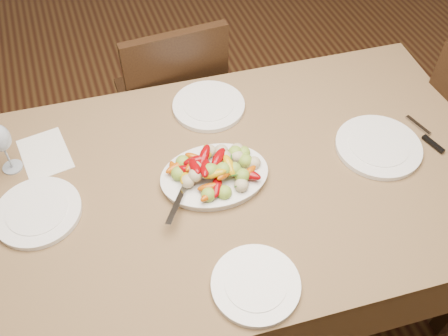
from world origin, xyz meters
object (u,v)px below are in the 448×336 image
plate_right (378,147)px  plate_far (209,106)px  chair_far (169,98)px  serving_platter (215,177)px  plate_near (256,285)px  plate_left (38,212)px  wine_glass (3,147)px  dining_table (224,241)px

plate_right → plate_far: same height
chair_far → plate_far: size_ratio=3.56×
serving_platter → plate_right: serving_platter is taller
plate_right → plate_near: bearing=-150.0°
plate_left → plate_right: (1.13, -0.11, 0.00)m
plate_near → wine_glass: size_ratio=1.22×
dining_table → plate_left: size_ratio=6.88×
plate_left → wine_glass: (-0.06, 0.22, 0.09)m
chair_far → plate_near: size_ratio=3.81×
chair_far → plate_right: (0.55, -0.80, 0.29)m
dining_table → plate_far: (0.06, 0.34, 0.39)m
serving_platter → wine_glass: size_ratio=1.66×
dining_table → serving_platter: size_ratio=5.41×
dining_table → chair_far: 0.76m
dining_table → plate_left: bearing=173.7°
dining_table → plate_far: size_ratio=6.89×
chair_far → dining_table: bearing=88.3°
chair_far → plate_right: size_ratio=3.23×
plate_far → plate_near: 0.74m
plate_right → dining_table: bearing=175.3°
chair_far → plate_near: bearing=86.1°
plate_far → plate_near: size_ratio=1.07×
dining_table → plate_right: bearing=-4.7°
chair_far → serving_platter: 0.80m
serving_platter → plate_left: 0.56m
chair_far → plate_left: bearing=47.9°
dining_table → plate_right: 0.67m
plate_right → plate_near: 0.68m
chair_far → wine_glass: bearing=34.2°
plate_left → plate_near: same height
serving_platter → wine_glass: 0.68m
plate_far → wine_glass: wine_glass is taller
chair_far → plate_right: chair_far is taller
dining_table → chair_far: size_ratio=1.94×
dining_table → serving_platter: 0.39m
plate_right → plate_far: bearing=141.4°
dining_table → serving_platter: bearing=155.3°
plate_right → wine_glass: size_ratio=1.44×
plate_left → plate_right: same height
chair_far → plate_near: chair_far is taller
dining_table → plate_right: (0.55, -0.04, 0.39)m
dining_table → plate_far: bearing=79.9°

